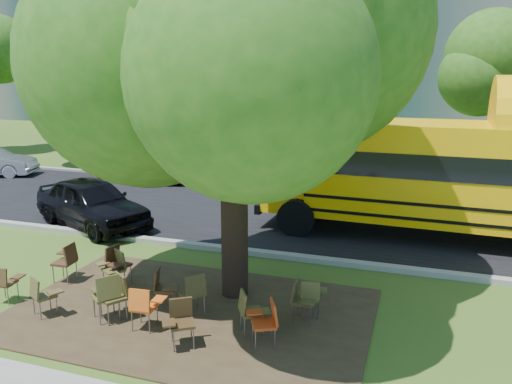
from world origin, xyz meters
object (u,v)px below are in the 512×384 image
(chair_13, at_px, (312,294))
(chair_6, at_px, (267,319))
(chair_8, at_px, (67,258))
(chair_2, at_px, (108,292))
(chair_7, at_px, (249,309))
(chair_9, at_px, (115,265))
(chair_12, at_px, (301,297))
(chair_11, at_px, (194,290))
(black_car, at_px, (92,203))
(chair_3, at_px, (115,292))
(chair_4, at_px, (144,304))
(chair_0, at_px, (4,280))
(chair_10, at_px, (116,262))
(chair_1, at_px, (42,293))
(bg_car_red, at_px, (150,163))
(chair_14, at_px, (163,285))
(chair_5, at_px, (180,318))
(main_tree, at_px, (232,25))

(chair_13, bearing_deg, chair_6, -121.45)
(chair_8, bearing_deg, chair_2, -127.48)
(chair_7, distance_m, chair_9, 3.60)
(chair_7, distance_m, chair_12, 1.07)
(chair_6, xyz_separation_m, chair_11, (-1.65, 0.63, 0.03))
(black_car, bearing_deg, chair_3, -116.70)
(chair_4, bearing_deg, black_car, 128.47)
(chair_3, bearing_deg, chair_0, 35.62)
(chair_6, xyz_separation_m, chair_12, (0.36, 1.03, -0.01))
(chair_10, bearing_deg, chair_2, 39.81)
(chair_1, xyz_separation_m, bg_car_red, (-4.80, 12.33, 0.22))
(chair_7, xyz_separation_m, chair_14, (-1.95, 0.40, 0.02))
(chair_0, relative_size, chair_11, 0.89)
(chair_6, bearing_deg, chair_1, 67.87)
(chair_11, bearing_deg, chair_2, 156.02)
(chair_6, xyz_separation_m, chair_9, (-3.87, 1.27, 0.01))
(chair_3, height_order, chair_14, chair_3)
(chair_9, xyz_separation_m, black_car, (-3.32, 3.74, 0.23))
(chair_1, xyz_separation_m, chair_7, (4.00, 0.62, 0.01))
(bg_car_red, bearing_deg, chair_9, -146.57)
(chair_5, height_order, chair_10, chair_10)
(chair_8, height_order, chair_14, chair_8)
(main_tree, relative_size, chair_6, 10.72)
(chair_3, bearing_deg, chair_9, -22.60)
(chair_1, height_order, chair_4, chair_4)
(chair_0, bearing_deg, chair_2, -7.47)
(chair_1, distance_m, chair_7, 4.05)
(chair_7, bearing_deg, chair_9, -137.87)
(chair_0, height_order, chair_11, chair_11)
(chair_8, xyz_separation_m, chair_11, (3.44, -0.60, -0.01))
(chair_7, bearing_deg, chair_4, -107.42)
(chair_12, distance_m, bg_car_red, 14.55)
(chair_8, height_order, chair_12, chair_8)
(main_tree, height_order, chair_7, main_tree)
(main_tree, xyz_separation_m, chair_2, (-1.86, -1.85, -4.91))
(chair_1, height_order, chair_9, chair_9)
(chair_4, relative_size, chair_6, 1.02)
(main_tree, relative_size, chair_10, 10.17)
(chair_1, relative_size, chair_4, 0.94)
(chair_0, relative_size, chair_9, 0.92)
(chair_3, bearing_deg, chair_5, -162.89)
(chair_8, relative_size, bg_car_red, 0.17)
(chair_4, xyz_separation_m, chair_11, (0.61, 0.83, 0.01))
(chair_0, xyz_separation_m, chair_1, (1.18, -0.27, 0.01))
(chair_8, distance_m, chair_14, 2.79)
(chair_1, xyz_separation_m, chair_2, (1.30, 0.27, 0.09))
(chair_5, distance_m, chair_12, 2.31)
(main_tree, height_order, chair_10, main_tree)
(black_car, bearing_deg, chair_10, -114.34)
(chair_10, relative_size, chair_11, 1.01)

